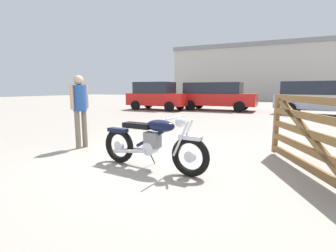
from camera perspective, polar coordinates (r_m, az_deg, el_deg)
ground_plane at (r=4.62m, az=-5.36°, el=-8.36°), size 80.00×80.00×0.00m
vintage_motorcycle at (r=4.08m, az=-3.74°, el=-4.07°), size 2.08×0.63×0.94m
timber_gate at (r=4.12m, az=32.23°, el=-1.74°), size 1.24×2.33×1.60m
bystander at (r=5.85m, az=-20.13°, el=4.94°), size 0.30×0.46×1.66m
dark_sedan_left at (r=15.74m, az=-2.66°, el=7.20°), size 3.94×1.91×1.78m
white_estate_far at (r=14.81m, az=32.90°, el=5.79°), size 4.94×2.58×1.74m
pale_sedan_back at (r=15.67m, az=11.22°, el=7.12°), size 4.75×2.09×1.74m
blue_hatchback_right at (r=19.31m, az=32.48°, el=5.90°), size 4.27×2.07×1.67m
industrial_building at (r=35.54m, az=21.52°, el=11.46°), size 22.55×11.81×6.72m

